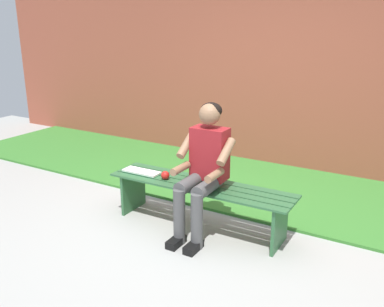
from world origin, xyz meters
TOP-DOWN VIEW (x-y plane):
  - ground_plane at (1.21, 1.00)m, footprint 10.00×7.00m
  - grass_strip at (0.00, -1.52)m, footprint 9.00×2.30m
  - brick_wall at (0.50, -2.32)m, footprint 9.50×0.24m
  - bench_near at (0.00, 0.00)m, footprint 1.89×0.46m
  - person_seated at (-0.09, 0.10)m, footprint 0.50×0.69m
  - apple at (0.36, 0.07)m, footprint 0.09×0.09m
  - book_open at (0.68, 0.04)m, footprint 0.41×0.16m

SIDE VIEW (x-z plane):
  - ground_plane at x=1.21m, z-range -0.04..0.00m
  - grass_strip at x=0.00m, z-range 0.00..0.03m
  - bench_near at x=0.00m, z-range 0.13..0.58m
  - book_open at x=0.68m, z-range 0.46..0.48m
  - apple at x=0.36m, z-range 0.46..0.55m
  - person_seated at x=-0.09m, z-range 0.06..1.33m
  - brick_wall at x=0.50m, z-range 0.00..2.96m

